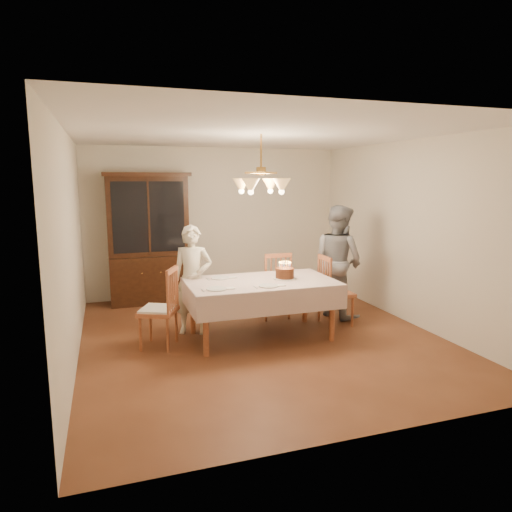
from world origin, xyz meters
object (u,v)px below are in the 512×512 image
object	(u,v)px
dining_table	(261,286)
birthday_cake	(285,274)
chair_far_side	(274,288)
elderly_woman	(192,280)
china_hutch	(149,241)

from	to	relation	value
dining_table	birthday_cake	size ratio (longest dim) A/B	6.33
chair_far_side	elderly_woman	size ratio (longest dim) A/B	0.69
dining_table	china_hutch	world-z (taller)	china_hutch
dining_table	elderly_woman	bearing A→B (deg)	150.35
dining_table	chair_far_side	distance (m)	0.94
china_hutch	dining_table	bearing A→B (deg)	-61.98
chair_far_side	birthday_cake	bearing A→B (deg)	-100.56
elderly_woman	china_hutch	bearing A→B (deg)	121.28
dining_table	birthday_cake	distance (m)	0.36
china_hutch	birthday_cake	world-z (taller)	china_hutch
chair_far_side	china_hutch	bearing A→B (deg)	138.44
dining_table	birthday_cake	world-z (taller)	birthday_cake
chair_far_side	birthday_cake	world-z (taller)	chair_far_side
dining_table	chair_far_side	world-z (taller)	chair_far_side
china_hutch	birthday_cake	xyz separation A→B (m)	(1.53, -2.25, -0.21)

